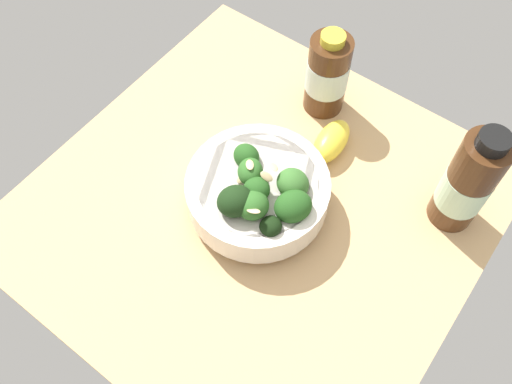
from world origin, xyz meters
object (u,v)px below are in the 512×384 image
object	(u,v)px
bowl_of_broccoli	(257,193)
bottle_tall	(327,74)
lemon_wedge	(331,141)
bottle_short	(467,183)

from	to	relation	value
bowl_of_broccoli	bottle_tall	size ratio (longest dim) A/B	1.34
lemon_wedge	bottle_short	bearing A→B (deg)	1.82
bowl_of_broccoli	bottle_tall	xyz separation A→B (cm)	(-2.92, 21.01, 2.31)
bottle_short	lemon_wedge	bearing A→B (deg)	-178.18
lemon_wedge	bottle_short	xyz separation A→B (cm)	(18.90, 0.60, 5.88)
bowl_of_broccoli	bottle_short	world-z (taller)	bottle_short
lemon_wedge	bowl_of_broccoli	bearing A→B (deg)	-100.08
bottle_tall	bottle_short	size ratio (longest dim) A/B	0.81
bowl_of_broccoli	bottle_tall	world-z (taller)	bottle_tall
bowl_of_broccoli	lemon_wedge	bearing A→B (deg)	79.92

